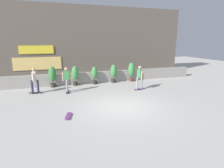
% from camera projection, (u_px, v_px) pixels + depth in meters
% --- Properties ---
extents(ground_plane, '(48.00, 48.00, 0.00)m').
position_uv_depth(ground_plane, '(121.00, 107.00, 9.85)').
color(ground_plane, '#B2AFA8').
extents(planter_wall, '(18.00, 0.40, 0.90)m').
position_uv_depth(planter_wall, '(94.00, 77.00, 15.27)').
color(planter_wall, gray).
rests_on(planter_wall, ground).
extents(building_backdrop, '(20.00, 2.08, 6.50)m').
position_uv_depth(building_backdrop, '(84.00, 42.00, 18.31)').
color(building_backdrop, '#60564C').
rests_on(building_backdrop, ground).
extents(potted_plant_0, '(0.54, 0.54, 1.56)m').
position_uv_depth(potted_plant_0, '(52.00, 75.00, 13.74)').
color(potted_plant_0, '#2D2823').
rests_on(potted_plant_0, ground).
extents(potted_plant_1, '(0.52, 0.52, 1.51)m').
position_uv_depth(potted_plant_1, '(75.00, 74.00, 14.26)').
color(potted_plant_1, '#2D2823').
rests_on(potted_plant_1, ground).
extents(potted_plant_2, '(0.46, 0.46, 1.39)m').
position_uv_depth(potted_plant_2, '(94.00, 74.00, 14.75)').
color(potted_plant_2, '#2D2823').
rests_on(potted_plant_2, ground).
extents(potted_plant_3, '(0.51, 0.51, 1.49)m').
position_uv_depth(potted_plant_3, '(114.00, 72.00, 15.23)').
color(potted_plant_3, '#2D2823').
rests_on(potted_plant_3, ground).
extents(potted_plant_4, '(0.55, 0.55, 1.58)m').
position_uv_depth(potted_plant_4, '(131.00, 70.00, 15.72)').
color(potted_plant_4, brown).
rests_on(potted_plant_4, ground).
extents(skater_mid_plaza, '(0.82, 0.56, 1.70)m').
position_uv_depth(skater_mid_plaza, '(140.00, 77.00, 13.00)').
color(skater_mid_plaza, '#72338C').
rests_on(skater_mid_plaza, ground).
extents(skater_far_right, '(0.56, 0.82, 1.70)m').
position_uv_depth(skater_far_right, '(67.00, 79.00, 12.32)').
color(skater_far_right, black).
rests_on(skater_far_right, ground).
extents(skater_foreground, '(0.82, 0.56, 1.70)m').
position_uv_depth(skater_foreground, '(34.00, 79.00, 12.07)').
color(skater_foreground, black).
rests_on(skater_foreground, ground).
extents(skateboard_near_camera, '(0.40, 0.82, 0.08)m').
position_uv_depth(skateboard_near_camera, '(68.00, 116.00, 8.55)').
color(skateboard_near_camera, '#72338C').
rests_on(skateboard_near_camera, ground).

